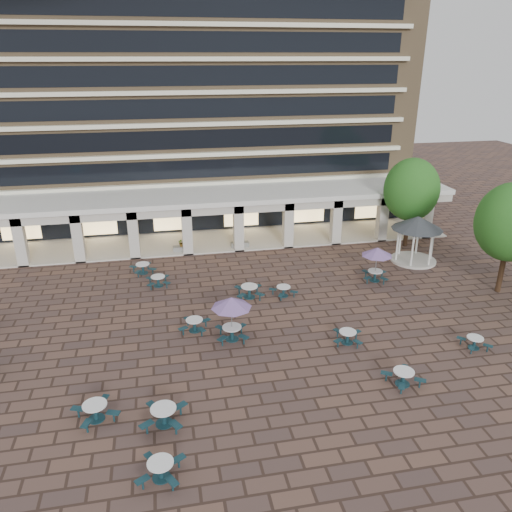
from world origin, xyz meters
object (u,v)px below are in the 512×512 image
object	(u,v)px
planter_left	(182,247)
picnic_table_2	(403,376)
gazebo	(417,228)
planter_right	(240,241)
picnic_table_0	(164,414)
picnic_table_1	(161,469)

from	to	relation	value
planter_left	picnic_table_2	bearing A→B (deg)	-64.32
gazebo	planter_right	world-z (taller)	gazebo
planter_right	picnic_table_2	bearing A→B (deg)	-76.52
picnic_table_0	picnic_table_2	world-z (taller)	picnic_table_0
planter_left	picnic_table_0	bearing A→B (deg)	-95.43
picnic_table_1	planter_right	distance (m)	24.92
picnic_table_2	planter_left	world-z (taller)	planter_left
picnic_table_1	gazebo	size ratio (longest dim) A/B	0.51
picnic_table_0	picnic_table_1	size ratio (longest dim) A/B	1.08
picnic_table_0	planter_left	xyz separation A→B (m)	(1.98, 20.83, -0.08)
picnic_table_1	planter_left	bearing A→B (deg)	99.47
picnic_table_1	gazebo	xyz separation A→B (m)	(20.05, 18.36, 2.30)
picnic_table_0	planter_right	distance (m)	21.93
picnic_table_2	gazebo	xyz separation A→B (m)	(8.17, 14.67, 2.30)
gazebo	planter_left	xyz separation A→B (m)	(-17.88, 5.54, -2.33)
picnic_table_1	picnic_table_2	size ratio (longest dim) A/B	1.01
planter_left	gazebo	bearing A→B (deg)	-17.20
picnic_table_1	planter_left	xyz separation A→B (m)	(2.17, 23.90, -0.03)
gazebo	picnic_table_0	bearing A→B (deg)	-142.41
gazebo	planter_right	bearing A→B (deg)	156.95
gazebo	planter_left	distance (m)	18.87
picnic_table_0	picnic_table_2	bearing A→B (deg)	15.07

